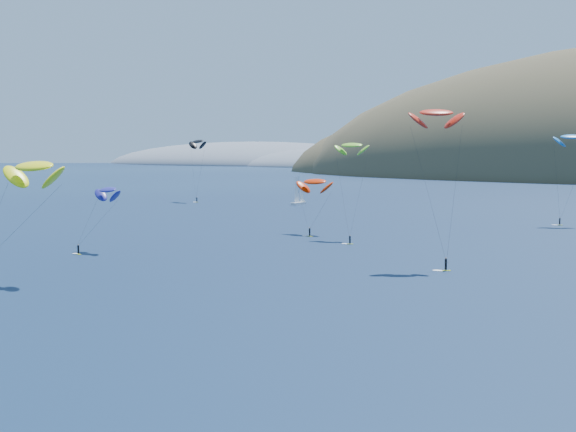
# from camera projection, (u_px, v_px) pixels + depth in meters

# --- Properties ---
(headland) EXTENTS (460.00, 250.00, 60.00)m
(headland) POSITION_uv_depth(u_px,v_px,m) (272.00, 167.00, 924.61)
(headland) COLOR slate
(headland) RESTS_ON ground
(sailboat) EXTENTS (8.69, 7.57, 11.00)m
(sailboat) POSITION_uv_depth(u_px,v_px,m) (299.00, 202.00, 279.36)
(sailboat) COLOR silver
(sailboat) RESTS_ON ground
(kitesurfer_1) EXTENTS (8.94, 8.65, 14.55)m
(kitesurfer_1) POSITION_uv_depth(u_px,v_px,m) (315.00, 182.00, 185.34)
(kitesurfer_1) COLOR #CEE018
(kitesurfer_1) RESTS_ON ground
(kitesurfer_2) EXTENTS (12.27, 9.59, 20.23)m
(kitesurfer_2) POSITION_uv_depth(u_px,v_px,m) (34.00, 166.00, 119.85)
(kitesurfer_2) COLOR #CEE018
(kitesurfer_2) RESTS_ON ground
(kitesurfer_3) EXTENTS (9.79, 13.39, 22.49)m
(kitesurfer_3) POSITION_uv_depth(u_px,v_px,m) (352.00, 145.00, 175.45)
(kitesurfer_3) COLOR #CEE018
(kitesurfer_3) RESTS_ON ground
(kitesurfer_4) EXTENTS (9.43, 6.89, 25.05)m
(kitesurfer_4) POSITION_uv_depth(u_px,v_px,m) (572.00, 137.00, 205.07)
(kitesurfer_4) COLOR #CEE018
(kitesurfer_4) RESTS_ON ground
(kitesurfer_9) EXTENTS (9.53, 8.82, 28.18)m
(kitesurfer_9) POSITION_uv_depth(u_px,v_px,m) (436.00, 113.00, 133.15)
(kitesurfer_9) COLOR #CEE018
(kitesurfer_9) RESTS_ON ground
(kitesurfer_10) EXTENTS (8.13, 10.10, 13.93)m
(kitesurfer_10) POSITION_uv_depth(u_px,v_px,m) (108.00, 190.00, 154.21)
(kitesurfer_10) COLOR #CEE018
(kitesurfer_10) RESTS_ON ground
(kitesurfer_12) EXTENTS (10.08, 9.24, 24.65)m
(kitesurfer_12) POSITION_uv_depth(u_px,v_px,m) (198.00, 142.00, 294.53)
(kitesurfer_12) COLOR #CEE018
(kitesurfer_12) RESTS_ON ground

